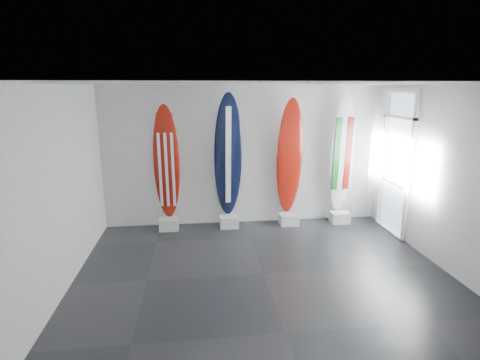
{
  "coord_description": "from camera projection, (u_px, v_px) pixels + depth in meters",
  "views": [
    {
      "loc": [
        -1.04,
        -5.56,
        2.95
      ],
      "look_at": [
        -0.22,
        1.4,
        1.24
      ],
      "focal_mm": 28.55,
      "sensor_mm": 36.0,
      "label": 1
    }
  ],
  "objects": [
    {
      "name": "surfboard_swiss",
      "position": [
        290.0,
        157.0,
        8.14
      ],
      "size": [
        0.59,
        0.3,
        2.51
      ],
      "primitive_type": "ellipsoid",
      "rotation": [
        0.07,
        0.0,
        0.07
      ],
      "color": "maroon",
      "rests_on": "display_block_swiss"
    },
    {
      "name": "display_block_navy",
      "position": [
        229.0,
        222.0,
        8.22
      ],
      "size": [
        0.4,
        0.3,
        0.24
      ],
      "primitive_type": "cube",
      "color": "silver",
      "rests_on": "floor"
    },
    {
      "name": "wall_back",
      "position": [
        244.0,
        156.0,
        8.24
      ],
      "size": [
        6.0,
        0.0,
        6.0
      ],
      "primitive_type": "plane",
      "rotation": [
        1.57,
        0.0,
        0.0
      ],
      "color": "silver",
      "rests_on": "ground"
    },
    {
      "name": "display_block_swiss",
      "position": [
        289.0,
        219.0,
        8.37
      ],
      "size": [
        0.4,
        0.3,
        0.24
      ],
      "primitive_type": "cube",
      "color": "silver",
      "rests_on": "floor"
    },
    {
      "name": "ceiling",
      "position": [
        266.0,
        83.0,
        5.47
      ],
      "size": [
        6.0,
        6.0,
        0.0
      ],
      "primitive_type": "plane",
      "rotation": [
        3.14,
        0.0,
        0.0
      ],
      "color": "white",
      "rests_on": "wall_back"
    },
    {
      "name": "floor",
      "position": [
        263.0,
        274.0,
        6.19
      ],
      "size": [
        6.0,
        6.0,
        0.0
      ],
      "primitive_type": "plane",
      "color": "black",
      "rests_on": "ground"
    },
    {
      "name": "display_block_italy",
      "position": [
        340.0,
        217.0,
        8.5
      ],
      "size": [
        0.4,
        0.3,
        0.24
      ],
      "primitive_type": "cube",
      "color": "silver",
      "rests_on": "floor"
    },
    {
      "name": "surfboard_usa",
      "position": [
        166.0,
        163.0,
        7.86
      ],
      "size": [
        0.56,
        0.23,
        2.39
      ],
      "primitive_type": "ellipsoid",
      "rotation": [
        0.04,
        0.0,
        -0.11
      ],
      "color": "maroon",
      "rests_on": "display_block_usa"
    },
    {
      "name": "wall_outlet",
      "position": [
        132.0,
        211.0,
        8.22
      ],
      "size": [
        0.09,
        0.02,
        0.13
      ],
      "primitive_type": "cube",
      "color": "silver",
      "rests_on": "wall_back"
    },
    {
      "name": "display_block_usa",
      "position": [
        169.0,
        224.0,
        8.08
      ],
      "size": [
        0.4,
        0.3,
        0.24
      ],
      "primitive_type": "cube",
      "color": "silver",
      "rests_on": "floor"
    },
    {
      "name": "wall_right",
      "position": [
        447.0,
        179.0,
        6.17
      ],
      "size": [
        0.0,
        5.0,
        5.0
      ],
      "primitive_type": "plane",
      "rotation": [
        1.57,
        0.0,
        -1.57
      ],
      "color": "silver",
      "rests_on": "ground"
    },
    {
      "name": "glass_door",
      "position": [
        396.0,
        165.0,
        7.68
      ],
      "size": [
        0.12,
        1.16,
        2.85
      ],
      "primitive_type": null,
      "color": "white",
      "rests_on": "floor"
    },
    {
      "name": "wall_left",
      "position": [
        60.0,
        191.0,
        5.49
      ],
      "size": [
        0.0,
        5.0,
        5.0
      ],
      "primitive_type": "plane",
      "rotation": [
        1.57,
        0.0,
        1.57
      ],
      "color": "silver",
      "rests_on": "ground"
    },
    {
      "name": "wall_front",
      "position": [
        315.0,
        253.0,
        3.42
      ],
      "size": [
        6.0,
        0.0,
        6.0
      ],
      "primitive_type": "plane",
      "rotation": [
        -1.57,
        0.0,
        0.0
      ],
      "color": "silver",
      "rests_on": "ground"
    },
    {
      "name": "surfboard_italy",
      "position": [
        342.0,
        154.0,
        8.26
      ],
      "size": [
        0.61,
        0.29,
        2.6
      ],
      "primitive_type": "ellipsoid",
      "rotation": [
        0.04,
        0.0,
        0.18
      ],
      "color": "white",
      "rests_on": "display_block_italy"
    },
    {
      "name": "surfboard_navy",
      "position": [
        228.0,
        156.0,
        7.98
      ],
      "size": [
        0.61,
        0.29,
        2.62
      ],
      "primitive_type": "ellipsoid",
      "rotation": [
        0.06,
        0.0,
        0.1
      ],
      "color": "black",
      "rests_on": "display_block_navy"
    },
    {
      "name": "balcony",
      "position": [
        451.0,
        206.0,
        8.05
      ],
      "size": [
        2.8,
        2.2,
        1.2
      ],
      "primitive_type": null,
      "color": "slate",
      "rests_on": "ground"
    }
  ]
}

